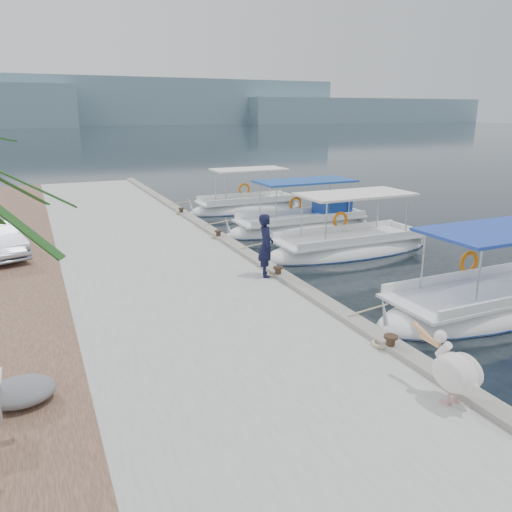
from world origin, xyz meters
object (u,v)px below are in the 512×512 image
Objects in this scene: fishing_caique_d at (303,226)px; fisherman at (266,245)px; pelican at (454,370)px; fishing_caique_e at (246,208)px; fishing_caique_c at (349,249)px; fishing_caique_b at (490,306)px.

fisherman reaches higher than fishing_caique_d.
pelican is at bearing -161.15° from fisherman.
fishing_caique_e is 19.46m from pelican.
fishing_caique_c is 1.10× the size of fishing_caique_e.
pelican is 0.79× the size of fisherman.
fishing_caique_c is 3.89m from fishing_caique_d.
fisherman reaches higher than fishing_caique_c.
fishing_caique_b reaches higher than pelican.
fishing_caique_e is 12.59m from fisherman.
fishing_caique_c is 10.94m from pelican.
fishing_caique_c is at bearing -88.06° from fishing_caique_e.
fishing_caique_d is at bearing 89.67° from fishing_caique_b.
fishing_caique_d is 5.25m from fishing_caique_e.
fishing_caique_b is 6.03m from pelican.
fisherman reaches higher than fishing_caique_b.
fishing_caique_b is 15.50m from fishing_caique_e.
fishing_caique_b is 1.01× the size of fishing_caique_d.
fishing_caique_c is at bearing -92.93° from fishing_caique_d.
fishing_caique_c and fishing_caique_e have the same top height.
fishing_caique_b is 1.14× the size of fishing_caique_e.
fishing_caique_d is at bearing 70.24° from pelican.
fishing_caique_c is 0.97× the size of fishing_caique_d.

